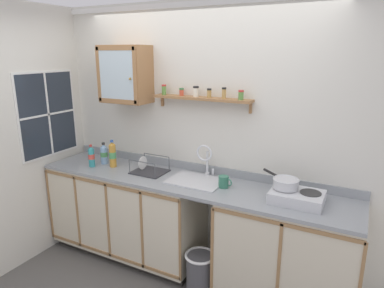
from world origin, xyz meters
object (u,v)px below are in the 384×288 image
(bottle_detergent_teal_0, at_px, (91,157))
(bottle_juice_amber_2, at_px, (113,155))
(sink, at_px, (197,183))
(saucepan, at_px, (285,183))
(bottle_water_blue_1, at_px, (104,154))
(mug, at_px, (224,182))
(trash_bin, at_px, (200,272))
(dish_rack, at_px, (149,170))
(hot_plate_stove, at_px, (297,197))
(wall_cabinet, at_px, (125,74))

(bottle_detergent_teal_0, bearing_deg, bottle_juice_amber_2, 26.24)
(sink, height_order, saucepan, sink)
(bottle_water_blue_1, relative_size, mug, 1.75)
(bottle_water_blue_1, height_order, trash_bin, bottle_water_blue_1)
(bottle_detergent_teal_0, bearing_deg, mug, 4.45)
(saucepan, distance_m, dish_rack, 1.35)
(bottle_water_blue_1, bearing_deg, hot_plate_stove, -1.30)
(sink, relative_size, bottle_detergent_teal_0, 2.12)
(saucepan, bearing_deg, hot_plate_stove, -14.07)
(dish_rack, bearing_deg, mug, -1.32)
(bottle_detergent_teal_0, relative_size, mug, 1.80)
(dish_rack, distance_m, mug, 0.81)
(sink, height_order, bottle_detergent_teal_0, sink)
(sink, relative_size, wall_cabinet, 0.89)
(bottle_detergent_teal_0, xyz_separation_m, bottle_juice_amber_2, (0.20, 0.10, 0.02))
(bottle_detergent_teal_0, height_order, wall_cabinet, wall_cabinet)
(hot_plate_stove, relative_size, trash_bin, 1.09)
(hot_plate_stove, relative_size, dish_rack, 1.26)
(hot_plate_stove, distance_m, saucepan, 0.14)
(bottle_water_blue_1, xyz_separation_m, dish_rack, (0.58, -0.01, -0.08))
(sink, bearing_deg, mug, -6.06)
(bottle_detergent_teal_0, height_order, bottle_water_blue_1, bottle_detergent_teal_0)
(saucepan, xyz_separation_m, bottle_water_blue_1, (-1.93, 0.02, -0.03))
(saucepan, relative_size, mug, 2.63)
(mug, bearing_deg, dish_rack, 178.68)
(bottle_detergent_teal_0, bearing_deg, saucepan, 3.50)
(saucepan, height_order, bottle_detergent_teal_0, bottle_detergent_teal_0)
(hot_plate_stove, bearing_deg, wall_cabinet, 174.92)
(wall_cabinet, bearing_deg, bottle_water_blue_1, -155.93)
(hot_plate_stove, height_order, bottle_juice_amber_2, bottle_juice_amber_2)
(sink, xyz_separation_m, trash_bin, (0.16, -0.24, -0.75))
(bottle_detergent_teal_0, xyz_separation_m, mug, (1.44, 0.11, -0.06))
(mug, bearing_deg, bottle_juice_amber_2, -179.36)
(hot_plate_stove, relative_size, saucepan, 1.19)
(mug, bearing_deg, wall_cabinet, 172.98)
(mug, height_order, trash_bin, mug)
(wall_cabinet, bearing_deg, saucepan, -4.52)
(hot_plate_stove, relative_size, bottle_detergent_teal_0, 1.73)
(hot_plate_stove, xyz_separation_m, wall_cabinet, (-1.78, 0.16, 0.90))
(hot_plate_stove, bearing_deg, dish_rack, 178.58)
(hot_plate_stove, bearing_deg, sink, 177.06)
(hot_plate_stove, bearing_deg, bottle_juice_amber_2, 179.90)
(dish_rack, relative_size, trash_bin, 0.86)
(hot_plate_stove, distance_m, bottle_water_blue_1, 2.03)
(dish_rack, bearing_deg, sink, 1.20)
(bottle_water_blue_1, relative_size, trash_bin, 0.61)
(bottle_juice_amber_2, relative_size, trash_bin, 0.76)
(saucepan, height_order, wall_cabinet, wall_cabinet)
(saucepan, height_order, mug, saucepan)
(hot_plate_stove, xyz_separation_m, bottle_juice_amber_2, (-1.87, 0.00, 0.09))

